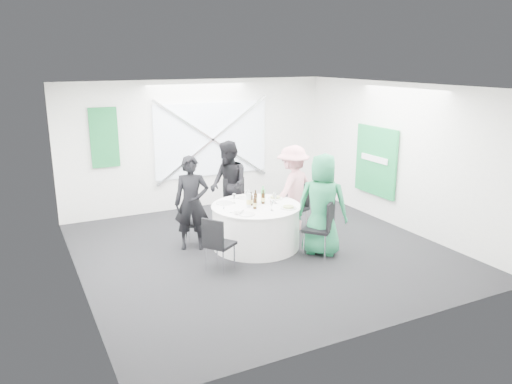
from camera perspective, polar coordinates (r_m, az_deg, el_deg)
name	(u,v)px	position (r m, az deg, el deg)	size (l,w,h in m)	color
floor	(261,250)	(8.75, 0.59, -6.64)	(6.00, 6.00, 0.00)	black
ceiling	(262,86)	(8.14, 0.65, 11.99)	(6.00, 6.00, 0.00)	silver
wall_back	(199,145)	(11.03, -6.59, 5.41)	(6.00, 6.00, 0.00)	white
wall_front	(381,223)	(5.93, 14.09, -3.50)	(6.00, 6.00, 0.00)	white
wall_left	(72,193)	(7.48, -20.24, -0.11)	(6.00, 6.00, 0.00)	white
wall_right	(399,156)	(10.04, 16.05, 3.95)	(6.00, 6.00, 0.00)	white
window_panel	(212,139)	(11.08, -5.07, 6.02)	(2.60, 0.03, 1.60)	silver
window_brace_a	(213,140)	(11.05, -4.99, 5.99)	(0.05, 0.05, 3.16)	silver
window_brace_b	(213,140)	(11.05, -4.99, 5.99)	(0.05, 0.05, 3.16)	silver
green_banner	(104,138)	(10.43, -16.95, 5.96)	(0.55, 0.04, 1.20)	#14662E
green_sign	(376,161)	(10.48, 13.52, 3.46)	(0.05, 1.20, 1.40)	#198D44
banquet_table	(256,226)	(8.78, 0.00, -3.90)	(1.56, 1.56, 0.76)	white
chair_back	(236,200)	(9.67, -2.33, -0.87)	(0.49, 0.49, 0.99)	black
chair_back_left	(191,219)	(8.91, -7.44, -3.12)	(0.51, 0.51, 0.82)	black
chair_back_right	(298,203)	(9.62, 4.79, -1.30)	(0.54, 0.53, 0.91)	black
chair_front_right	(323,224)	(8.37, 7.68, -3.66)	(0.62, 0.62, 0.97)	black
chair_front_left	(217,241)	(7.73, -4.49, -5.56)	(0.56, 0.56, 0.89)	black
person_man_back_left	(192,203)	(8.65, -7.36, -1.27)	(0.60, 0.39, 1.65)	black
person_man_back	(229,185)	(9.66, -3.16, 0.80)	(0.83, 0.46, 1.71)	black
person_woman_pink	(293,189)	(9.49, 4.23, 0.36)	(1.07, 0.50, 1.66)	pink
person_woman_green	(322,205)	(8.40, 7.58, -1.45)	(0.85, 0.55, 1.73)	#248554
plate_back	(245,198)	(9.10, -1.26, -0.67)	(0.27, 0.27, 0.01)	silver
plate_back_left	(224,203)	(8.79, -3.64, -1.26)	(0.29, 0.29, 0.01)	silver
plate_back_right	(275,198)	(9.08, 2.21, -0.65)	(0.27, 0.27, 0.04)	silver
plate_front_right	(288,207)	(8.51, 3.73, -1.77)	(0.28, 0.28, 0.04)	silver
plate_front_left	(246,214)	(8.16, -1.11, -2.55)	(0.28, 0.28, 0.01)	silver
napkin	(239,211)	(8.21, -1.97, -2.23)	(0.16, 0.11, 0.04)	white
beer_bottle_a	(251,200)	(8.63, -0.56, -0.97)	(0.06, 0.06, 0.24)	#341C09
beer_bottle_b	(255,198)	(8.75, -0.06, -0.73)	(0.06, 0.06, 0.25)	#341C09
beer_bottle_c	(263,198)	(8.74, 0.82, -0.74)	(0.06, 0.06, 0.25)	#341C09
beer_bottle_d	(255,204)	(8.45, -0.13, -1.33)	(0.06, 0.06, 0.24)	#341C09
green_water_bottle	(263,196)	(8.78, 0.81, -0.49)	(0.08, 0.08, 0.30)	#46B65F
clear_water_bottle	(249,200)	(8.53, -0.84, -0.97)	(0.08, 0.08, 0.30)	silver
wine_glass_a	(246,193)	(8.98, -1.16, -0.11)	(0.07, 0.07, 0.17)	white
wine_glass_b	(234,196)	(8.77, -2.52, -0.50)	(0.07, 0.07, 0.17)	white
wine_glass_c	(276,196)	(8.76, 2.25, -0.51)	(0.07, 0.07, 0.17)	white
wine_glass_d	(274,195)	(8.85, 2.05, -0.35)	(0.07, 0.07, 0.17)	white
wine_glass_e	(272,203)	(8.36, 1.80, -1.29)	(0.07, 0.07, 0.17)	white
fork_a	(279,199)	(9.06, 2.62, -0.79)	(0.01, 0.15, 0.01)	silver
knife_a	(264,196)	(9.20, 0.89, -0.52)	(0.01, 0.15, 0.01)	silver
fork_b	(249,196)	(9.21, -0.75, -0.51)	(0.01, 0.15, 0.01)	silver
knife_b	(234,199)	(9.08, -2.50, -0.75)	(0.01, 0.15, 0.01)	silver
fork_c	(225,202)	(8.85, -3.56, -1.19)	(0.01, 0.15, 0.01)	silver
knife_c	(224,208)	(8.52, -3.70, -1.84)	(0.01, 0.15, 0.01)	silver
fork_d	(234,213)	(8.25, -2.54, -2.40)	(0.01, 0.15, 0.01)	silver
knife_d	(249,215)	(8.13, -0.77, -2.66)	(0.01, 0.15, 0.01)	silver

